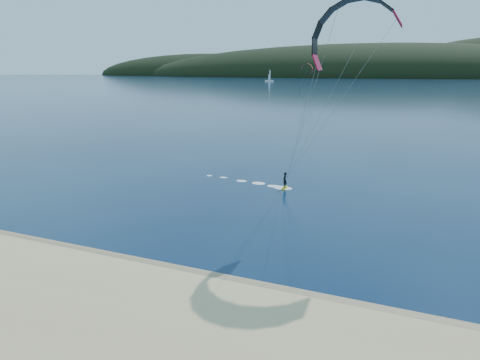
% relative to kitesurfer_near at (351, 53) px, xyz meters
% --- Properties ---
extents(ground, '(1800.00, 1800.00, 0.00)m').
position_rel_kitesurfer_near_xyz_m(ground, '(-7.30, -19.63, -13.66)').
color(ground, '#071839').
rests_on(ground, ground).
extents(wet_sand, '(220.00, 2.50, 0.10)m').
position_rel_kitesurfer_near_xyz_m(wet_sand, '(-7.30, -15.13, -13.61)').
color(wet_sand, '#7F674A').
rests_on(wet_sand, ground).
extents(headland, '(1200.00, 310.00, 140.00)m').
position_rel_kitesurfer_near_xyz_m(headland, '(-6.66, 725.65, -13.66)').
color(headland, black).
rests_on(headland, ground).
extents(kitesurfer_near, '(21.55, 8.92, 17.62)m').
position_rel_kitesurfer_near_xyz_m(kitesurfer_near, '(0.00, 0.00, 0.00)').
color(kitesurfer_near, yellow).
rests_on(kitesurfer_near, ground).
extents(kitesurfer_far, '(9.21, 8.21, 15.18)m').
position_rel_kitesurfer_near_xyz_m(kitesurfer_far, '(-43.46, 186.29, -1.60)').
color(kitesurfer_far, yellow).
rests_on(kitesurfer_far, ground).
extents(sailboat, '(9.31, 5.94, 13.14)m').
position_rel_kitesurfer_near_xyz_m(sailboat, '(-125.04, 381.68, -12.69)').
color(sailboat, white).
rests_on(sailboat, ground).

